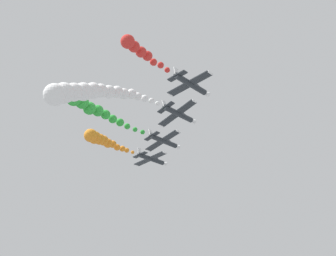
{
  "coord_description": "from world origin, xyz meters",
  "views": [
    {
      "loc": [
        55.67,
        -69.6,
        55.53
      ],
      "look_at": [
        0.0,
        0.0,
        89.62
      ],
      "focal_mm": 47.49,
      "sensor_mm": 36.0,
      "label": 1
    }
  ],
  "objects_px": {
    "airplane_left_outer": "(191,84)",
    "airplane_lead": "(152,159)",
    "airplane_left_inner": "(164,141)",
    "airplane_right_inner": "(179,114)"
  },
  "relations": [
    {
      "from": "airplane_right_inner",
      "to": "airplane_left_outer",
      "type": "xyz_separation_m",
      "value": [
        8.44,
        -7.26,
        1.29
      ]
    },
    {
      "from": "airplane_right_inner",
      "to": "airplane_left_outer",
      "type": "relative_size",
      "value": 1.0
    },
    {
      "from": "airplane_lead",
      "to": "airplane_left_outer",
      "type": "xyz_separation_m",
      "value": [
        26.01,
        -19.23,
        4.77
      ]
    },
    {
      "from": "airplane_lead",
      "to": "airplane_left_inner",
      "type": "distance_m",
      "value": 9.6
    },
    {
      "from": "airplane_right_inner",
      "to": "airplane_left_inner",
      "type": "bearing_deg",
      "value": 144.02
    },
    {
      "from": "airplane_left_inner",
      "to": "airplane_left_outer",
      "type": "xyz_separation_m",
      "value": [
        17.99,
        -14.19,
        3.24
      ]
    },
    {
      "from": "airplane_lead",
      "to": "airplane_right_inner",
      "type": "relative_size",
      "value": 1.0
    },
    {
      "from": "airplane_left_inner",
      "to": "airplane_right_inner",
      "type": "relative_size",
      "value": 1.0
    },
    {
      "from": "airplane_left_outer",
      "to": "airplane_lead",
      "type": "bearing_deg",
      "value": 143.52
    },
    {
      "from": "airplane_right_inner",
      "to": "airplane_left_outer",
      "type": "height_order",
      "value": "airplane_left_outer"
    }
  ]
}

